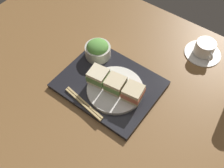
% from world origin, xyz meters
% --- Properties ---
extents(ground_plane, '(1.40, 1.00, 0.03)m').
position_xyz_m(ground_plane, '(0.00, 0.00, -0.01)').
color(ground_plane, brown).
extents(serving_tray, '(0.36, 0.29, 0.02)m').
position_xyz_m(serving_tray, '(0.02, -0.01, 0.01)').
color(serving_tray, black).
rests_on(serving_tray, ground_plane).
extents(sandwich_plate, '(0.21, 0.21, 0.01)m').
position_xyz_m(sandwich_plate, '(0.05, -0.02, 0.02)').
color(sandwich_plate, silver).
rests_on(sandwich_plate, serving_tray).
extents(sandwich_near, '(0.08, 0.07, 0.05)m').
position_xyz_m(sandwich_near, '(-0.02, -0.03, 0.06)').
color(sandwich_near, beige).
rests_on(sandwich_near, sandwich_plate).
extents(sandwich_middle, '(0.07, 0.07, 0.05)m').
position_xyz_m(sandwich_middle, '(0.05, -0.02, 0.06)').
color(sandwich_middle, beige).
rests_on(sandwich_middle, sandwich_plate).
extents(sandwich_far, '(0.08, 0.07, 0.05)m').
position_xyz_m(sandwich_far, '(0.13, -0.01, 0.06)').
color(sandwich_far, beige).
rests_on(sandwich_far, sandwich_plate).
extents(salad_bowl, '(0.10, 0.10, 0.07)m').
position_xyz_m(salad_bowl, '(-0.10, 0.08, 0.05)').
color(salad_bowl, beige).
rests_on(salad_bowl, serving_tray).
extents(chopsticks_pair, '(0.18, 0.04, 0.01)m').
position_xyz_m(chopsticks_pair, '(0.00, -0.13, 0.02)').
color(chopsticks_pair, tan).
rests_on(chopsticks_pair, serving_tray).
extents(coffee_cup, '(0.15, 0.15, 0.06)m').
position_xyz_m(coffee_cup, '(0.23, 0.35, 0.03)').
color(coffee_cup, silver).
rests_on(coffee_cup, ground_plane).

